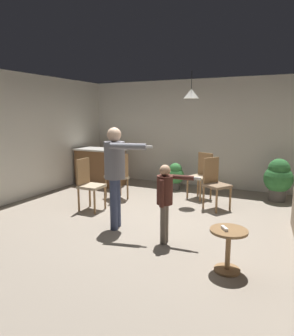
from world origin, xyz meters
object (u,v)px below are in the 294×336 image
at_px(kitchen_counter, 100,167).
at_px(spare_remote_on_table, 224,228).
at_px(dining_chair_near_wall, 88,182).
at_px(dining_chair_by_counter, 215,181).
at_px(potted_plant_corner, 175,175).
at_px(dining_chair_centre_back, 118,175).
at_px(person_child, 165,195).
at_px(potted_plant_by_wall, 278,178).
at_px(dining_chair_spare, 202,174).
at_px(side_table_by_couch, 228,245).
at_px(person_adult, 116,167).

xyz_separation_m(kitchen_counter, spare_remote_on_table, (3.89, -3.15, 0.06)).
bearing_deg(dining_chair_near_wall, dining_chair_by_counter, 116.89).
bearing_deg(potted_plant_corner, dining_chair_centre_back, -120.87).
distance_m(person_child, dining_chair_by_counter, 1.95).
relative_size(potted_plant_corner, potted_plant_by_wall, 0.72).
xyz_separation_m(kitchen_counter, potted_plant_corner, (1.96, 0.36, -0.11)).
xyz_separation_m(dining_chair_by_counter, potted_plant_by_wall, (1.09, 1.12, -0.04)).
distance_m(dining_chair_spare, potted_plant_by_wall, 1.61).
xyz_separation_m(person_child, dining_chair_by_counter, (0.24, 1.93, -0.17)).
relative_size(kitchen_counter, potted_plant_by_wall, 1.37).
distance_m(person_child, spare_remote_on_table, 1.07).
height_order(side_table_by_couch, person_adult, person_adult).
bearing_deg(spare_remote_on_table, dining_chair_near_wall, 156.31).
distance_m(kitchen_counter, dining_chair_spare, 2.75).
xyz_separation_m(potted_plant_by_wall, spare_remote_on_table, (-0.39, -3.52, 0.03)).
bearing_deg(side_table_by_couch, potted_plant_by_wall, 84.29).
bearing_deg(dining_chair_near_wall, potted_plant_by_wall, 123.74).
relative_size(kitchen_counter, potted_plant_corner, 1.91).
relative_size(person_child, spare_remote_on_table, 8.81).
xyz_separation_m(person_adult, dining_chair_spare, (0.74, 2.38, -0.47)).
distance_m(potted_plant_by_wall, spare_remote_on_table, 3.54).
distance_m(dining_chair_by_counter, dining_chair_centre_back, 2.06).
relative_size(person_adult, potted_plant_corner, 2.48).
xyz_separation_m(dining_chair_near_wall, dining_chair_centre_back, (0.12, 0.89, 0.00)).
height_order(dining_chair_centre_back, spare_remote_on_table, dining_chair_centre_back).
height_order(side_table_by_couch, spare_remote_on_table, spare_remote_on_table).
bearing_deg(person_adult, potted_plant_corner, 167.51).
xyz_separation_m(dining_chair_centre_back, spare_remote_on_table, (2.75, -2.15, -0.01)).
distance_m(kitchen_counter, spare_remote_on_table, 5.01).
bearing_deg(spare_remote_on_table, dining_chair_spare, 110.50).
height_order(kitchen_counter, potted_plant_by_wall, kitchen_counter).
height_order(dining_chair_centre_back, potted_plant_corner, dining_chair_centre_back).
bearing_deg(potted_plant_corner, dining_chair_near_wall, -112.44).
xyz_separation_m(dining_chair_near_wall, potted_plant_by_wall, (3.26, 2.27, -0.04)).
height_order(side_table_by_couch, potted_plant_corner, potted_plant_corner).
bearing_deg(dining_chair_near_wall, person_adult, 57.98).
bearing_deg(potted_plant_by_wall, dining_chair_centre_back, -156.42).
bearing_deg(dining_chair_by_counter, potted_plant_corner, -99.15).
xyz_separation_m(person_adult, dining_chair_near_wall, (-0.99, 0.59, -0.47)).
xyz_separation_m(kitchen_counter, person_adult, (2.01, -2.49, 0.54)).
relative_size(dining_chair_near_wall, potted_plant_corner, 1.52).
xyz_separation_m(dining_chair_by_counter, dining_chair_spare, (-0.44, 0.64, 0.00)).
bearing_deg(spare_remote_on_table, person_child, 152.98).
bearing_deg(dining_chair_near_wall, person_child, 66.93).
bearing_deg(kitchen_counter, spare_remote_on_table, -39.03).
relative_size(potted_plant_by_wall, spare_remote_on_table, 7.05).
distance_m(side_table_by_couch, person_child, 1.15).
relative_size(kitchen_counter, spare_remote_on_table, 9.69).
relative_size(dining_chair_near_wall, dining_chair_centre_back, 1.00).
bearing_deg(person_child, kitchen_counter, -137.13).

